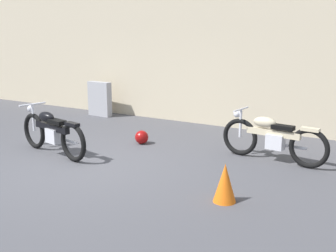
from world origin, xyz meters
TOP-DOWN VIEW (x-y plane):
  - ground_plane at (0.00, 0.00)m, footprint 40.00×40.00m
  - building_wall at (0.00, 4.27)m, footprint 18.00×0.30m
  - stone_marker at (-2.62, 3.62)m, footprint 0.73×0.24m
  - helmet at (0.09, 1.73)m, footprint 0.28×0.28m
  - traffic_cone at (2.81, -0.21)m, footprint 0.32×0.32m
  - motorcycle_cream at (2.79, 1.96)m, footprint 2.02×0.56m
  - motorcycle_black at (-0.94, 0.23)m, footprint 2.02×0.66m

SIDE VIEW (x-z plane):
  - ground_plane at x=0.00m, z-range 0.00..0.00m
  - helmet at x=0.09m, z-range 0.00..0.28m
  - traffic_cone at x=2.81m, z-range 0.00..0.55m
  - motorcycle_cream at x=2.79m, z-range -0.02..0.89m
  - motorcycle_black at x=-0.94m, z-range -0.02..0.90m
  - stone_marker at x=-2.62m, z-range 0.00..0.95m
  - building_wall at x=0.00m, z-range 0.00..3.42m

